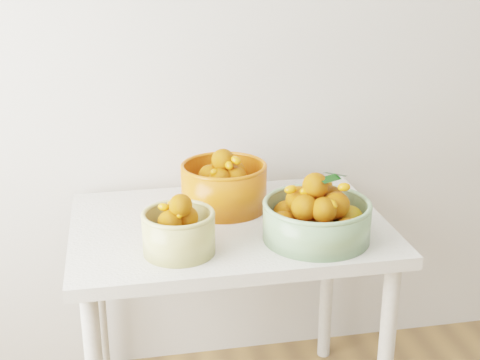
# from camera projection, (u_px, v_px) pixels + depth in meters

# --- Properties ---
(table) EXTENTS (1.00, 0.70, 0.75)m
(table) POSITION_uv_depth(u_px,v_px,m) (229.00, 250.00, 2.17)
(table) COLOR silver
(table) RESTS_ON ground
(bowl_cream) EXTENTS (0.27, 0.27, 0.18)m
(bowl_cream) POSITION_uv_depth(u_px,v_px,m) (179.00, 231.00, 1.91)
(bowl_cream) COLOR tan
(bowl_cream) RESTS_ON table
(bowl_green) EXTENTS (0.39, 0.39, 0.21)m
(bowl_green) POSITION_uv_depth(u_px,v_px,m) (316.00, 216.00, 2.00)
(bowl_green) COLOR gray
(bowl_green) RESTS_ON table
(bowl_orange) EXTENTS (0.37, 0.37, 0.21)m
(bowl_orange) POSITION_uv_depth(u_px,v_px,m) (224.00, 185.00, 2.22)
(bowl_orange) COLOR #DC5614
(bowl_orange) RESTS_ON table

